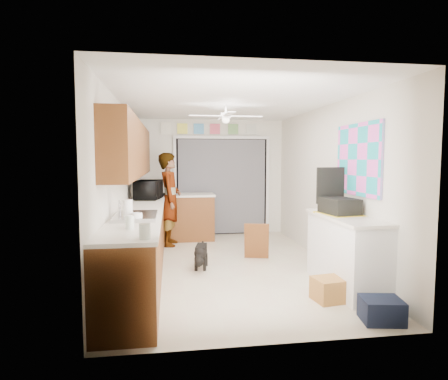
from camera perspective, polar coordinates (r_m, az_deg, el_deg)
name	(u,v)px	position (r m, az deg, el deg)	size (l,w,h in m)	color
floor	(228,266)	(5.93, 0.56, -11.46)	(5.00, 5.00, 0.00)	beige
ceiling	(228,103)	(5.76, 0.58, 13.18)	(5.00, 5.00, 0.00)	white
wall_back	(210,177)	(8.19, -2.09, 1.92)	(3.20, 3.20, 0.00)	silver
wall_front	(271,206)	(3.27, 7.25, -2.47)	(3.20, 3.20, 0.00)	silver
wall_left	(120,187)	(5.69, -15.56, 0.48)	(5.00, 5.00, 0.00)	silver
wall_right	(327,185)	(6.16, 15.45, 0.80)	(5.00, 5.00, 0.00)	silver
left_base_cabinets	(142,240)	(5.77, -12.40, -7.43)	(0.60, 4.80, 0.90)	brown
left_countertop	(142,209)	(5.69, -12.39, -2.80)	(0.62, 4.80, 0.04)	white
upper_cabinets	(132,149)	(5.86, -13.87, 6.02)	(0.32, 4.00, 0.80)	brown
sink_basin	(136,217)	(4.70, -13.29, -3.98)	(0.50, 0.76, 0.06)	silver
faucet	(120,209)	(4.71, -15.61, -2.84)	(0.03, 0.03, 0.22)	silver
peninsula_base	(189,218)	(7.73, -5.38, -4.23)	(1.00, 0.60, 0.90)	brown
peninsula_top	(189,195)	(7.67, -5.40, -0.76)	(1.04, 0.64, 0.04)	white
back_opening_recess	(222,187)	(8.20, -0.33, 0.53)	(2.00, 0.06, 2.10)	black
curtain_panel	(222,187)	(8.16, -0.29, 0.51)	(1.90, 0.03, 2.05)	slate
door_trim_left	(175,187)	(8.09, -7.47, 0.43)	(0.06, 0.04, 2.10)	white
door_trim_right	(267,186)	(8.37, 6.64, 0.58)	(0.06, 0.04, 2.10)	white
door_trim_head	(222,137)	(8.16, -0.30, 8.03)	(2.10, 0.04, 0.06)	white
header_frame_0	(182,129)	(8.13, -6.36, 9.28)	(0.22, 0.02, 0.22)	#F5F351
header_frame_1	(199,129)	(8.15, -3.86, 9.29)	(0.22, 0.02, 0.22)	#509BD7
header_frame_2	(215,129)	(8.18, -1.39, 9.28)	(0.22, 0.02, 0.22)	#DE536D
header_frame_3	(233,129)	(8.24, 1.41, 9.25)	(0.22, 0.02, 0.22)	#71A55E
header_frame_4	(251,129)	(8.31, 4.17, 9.20)	(0.22, 0.02, 0.22)	beige
route66_sign	(166,128)	(8.12, -8.86, 9.26)	(0.22, 0.02, 0.26)	silver
right_counter_base	(346,254)	(5.10, 18.10, -9.19)	(0.50, 1.40, 0.90)	white
right_counter_top	(346,217)	(5.00, 18.14, -3.97)	(0.54, 1.44, 0.04)	white
abstract_painting	(358,160)	(5.24, 19.74, 4.39)	(0.03, 1.15, 0.95)	#FC5CD4
ceiling_fan	(226,116)	(5.93, 0.28, 11.18)	(1.14, 1.14, 0.24)	white
microwave	(148,190)	(6.79, -11.43, 0.04)	(0.61, 0.41, 0.34)	black
cup	(137,217)	(4.42, -13.17, -4.04)	(0.13, 0.13, 0.10)	white
jar_a	(145,231)	(3.45, -11.98, -6.20)	(0.10, 0.10, 0.14)	silver
jar_b	(130,222)	(3.98, -14.17, -4.80)	(0.09, 0.09, 0.14)	silver
paper_towel_roll	(128,210)	(4.53, -14.44, -2.97)	(0.11, 0.11, 0.24)	white
suitcase	(339,206)	(5.12, 17.16, -2.34)	(0.36, 0.48, 0.21)	black
suitcase_rim	(339,214)	(5.14, 17.13, -3.56)	(0.44, 0.58, 0.02)	yellow
suitcase_lid	(330,185)	(5.36, 15.91, 0.68)	(0.42, 0.03, 0.50)	black
cardboard_box	(332,289)	(4.71, 16.18, -14.31)	(0.43, 0.32, 0.27)	olive
navy_crate	(381,310)	(4.31, 22.86, -16.52)	(0.40, 0.33, 0.24)	black
cabinet_door_panel	(257,241)	(6.25, 4.98, -7.76)	(0.40, 0.03, 0.61)	brown
man	(170,199)	(7.22, -8.26, -1.40)	(0.65, 0.43, 1.77)	white
dog	(201,255)	(5.76, -3.50, -9.90)	(0.22, 0.51, 0.40)	black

